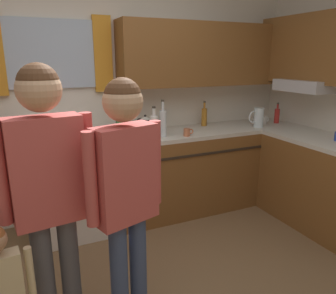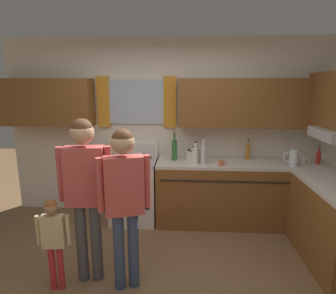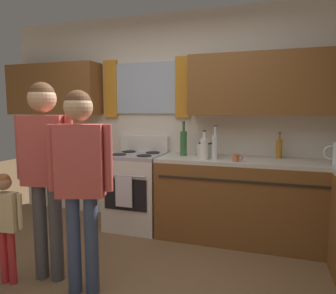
{
  "view_description": "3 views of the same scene",
  "coord_description": "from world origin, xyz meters",
  "px_view_note": "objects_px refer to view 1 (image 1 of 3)",
  "views": [
    {
      "loc": [
        -0.7,
        -1.52,
        1.66
      ],
      "look_at": [
        0.27,
        0.61,
        1.02
      ],
      "focal_mm": 34.96,
      "sensor_mm": 36.0,
      "label": 1
    },
    {
      "loc": [
        0.34,
        -2.3,
        1.94
      ],
      "look_at": [
        0.15,
        0.79,
        1.26
      ],
      "focal_mm": 30.38,
      "sensor_mm": 36.0,
      "label": 2
    },
    {
      "loc": [
        1.13,
        -1.87,
        1.42
      ],
      "look_at": [
        0.3,
        0.69,
        1.1
      ],
      "focal_mm": 33.37,
      "sensor_mm": 36.0,
      "label": 3
    }
  ],
  "objects_px": {
    "mug_ceramic_white": "(263,120)",
    "stove_oven": "(65,187)",
    "cup_terracotta": "(187,132)",
    "bottle_wine_green": "(119,122)",
    "water_pitcher": "(258,117)",
    "small_child": "(1,290)",
    "bottle_sauce_red": "(277,115)",
    "bottle_oil_amber": "(204,116)",
    "bottle_milk_white": "(154,126)",
    "adult_in_plaid": "(126,184)",
    "bottle_tall_clear": "(163,123)",
    "stovetop_kettle": "(145,125)",
    "adult_holding_child": "(48,182)"
  },
  "relations": [
    {
      "from": "mug_ceramic_white",
      "to": "stove_oven",
      "type": "bearing_deg",
      "value": 178.88
    },
    {
      "from": "cup_terracotta",
      "to": "bottle_wine_green",
      "type": "bearing_deg",
      "value": 157.35
    },
    {
      "from": "water_pitcher",
      "to": "small_child",
      "type": "xyz_separation_m",
      "value": [
        -2.63,
        -1.35,
        -0.44
      ]
    },
    {
      "from": "bottle_sauce_red",
      "to": "mug_ceramic_white",
      "type": "bearing_deg",
      "value": 177.27
    },
    {
      "from": "bottle_oil_amber",
      "to": "water_pitcher",
      "type": "relative_size",
      "value": 1.3
    },
    {
      "from": "bottle_milk_white",
      "to": "adult_in_plaid",
      "type": "xyz_separation_m",
      "value": [
        -0.68,
        -1.26,
        -0.03
      ]
    },
    {
      "from": "bottle_tall_clear",
      "to": "mug_ceramic_white",
      "type": "xyz_separation_m",
      "value": [
        1.34,
        0.09,
        -0.09
      ]
    },
    {
      "from": "bottle_tall_clear",
      "to": "adult_in_plaid",
      "type": "relative_size",
      "value": 0.23
    },
    {
      "from": "bottle_sauce_red",
      "to": "cup_terracotta",
      "type": "bearing_deg",
      "value": -172.98
    },
    {
      "from": "cup_terracotta",
      "to": "stovetop_kettle",
      "type": "height_order",
      "value": "stovetop_kettle"
    },
    {
      "from": "bottle_sauce_red",
      "to": "cup_terracotta",
      "type": "relative_size",
      "value": 2.26
    },
    {
      "from": "bottle_oil_amber",
      "to": "bottle_tall_clear",
      "type": "relative_size",
      "value": 0.78
    },
    {
      "from": "bottle_tall_clear",
      "to": "cup_terracotta",
      "type": "xyz_separation_m",
      "value": [
        0.23,
        -0.08,
        -0.1
      ]
    },
    {
      "from": "bottle_tall_clear",
      "to": "stovetop_kettle",
      "type": "relative_size",
      "value": 1.34
    },
    {
      "from": "bottle_tall_clear",
      "to": "small_child",
      "type": "xyz_separation_m",
      "value": [
        -1.46,
        -1.37,
        -0.47
      ]
    },
    {
      "from": "bottle_sauce_red",
      "to": "cup_terracotta",
      "type": "distance_m",
      "value": 1.31
    },
    {
      "from": "bottle_oil_amber",
      "to": "adult_holding_child",
      "type": "height_order",
      "value": "adult_holding_child"
    },
    {
      "from": "bottle_milk_white",
      "to": "small_child",
      "type": "relative_size",
      "value": 0.34
    },
    {
      "from": "adult_holding_child",
      "to": "bottle_oil_amber",
      "type": "bearing_deg",
      "value": 39.35
    },
    {
      "from": "stove_oven",
      "to": "bottle_sauce_red",
      "type": "distance_m",
      "value": 2.56
    },
    {
      "from": "cup_terracotta",
      "to": "mug_ceramic_white",
      "type": "bearing_deg",
      "value": 8.68
    },
    {
      "from": "bottle_sauce_red",
      "to": "bottle_tall_clear",
      "type": "relative_size",
      "value": 0.67
    },
    {
      "from": "adult_holding_child",
      "to": "small_child",
      "type": "xyz_separation_m",
      "value": [
        -0.27,
        -0.17,
        -0.46
      ]
    },
    {
      "from": "mug_ceramic_white",
      "to": "adult_holding_child",
      "type": "bearing_deg",
      "value": -152.91
    },
    {
      "from": "stovetop_kettle",
      "to": "bottle_oil_amber",
      "type": "bearing_deg",
      "value": 10.18
    },
    {
      "from": "water_pitcher",
      "to": "bottle_milk_white",
      "type": "bearing_deg",
      "value": -179.44
    },
    {
      "from": "mug_ceramic_white",
      "to": "adult_holding_child",
      "type": "height_order",
      "value": "adult_holding_child"
    },
    {
      "from": "bottle_oil_amber",
      "to": "bottle_tall_clear",
      "type": "xyz_separation_m",
      "value": [
        -0.65,
        -0.3,
        0.03
      ]
    },
    {
      "from": "adult_in_plaid",
      "to": "small_child",
      "type": "bearing_deg",
      "value": -173.58
    },
    {
      "from": "adult_in_plaid",
      "to": "stovetop_kettle",
      "type": "bearing_deg",
      "value": 65.46
    },
    {
      "from": "bottle_oil_amber",
      "to": "small_child",
      "type": "distance_m",
      "value": 2.73
    },
    {
      "from": "bottle_tall_clear",
      "to": "stovetop_kettle",
      "type": "bearing_deg",
      "value": 128.42
    },
    {
      "from": "bottle_sauce_red",
      "to": "bottle_oil_amber",
      "type": "relative_size",
      "value": 0.86
    },
    {
      "from": "stove_oven",
      "to": "bottle_wine_green",
      "type": "height_order",
      "value": "bottle_wine_green"
    },
    {
      "from": "bottle_sauce_red",
      "to": "adult_holding_child",
      "type": "relative_size",
      "value": 0.15
    },
    {
      "from": "bottle_milk_white",
      "to": "adult_in_plaid",
      "type": "distance_m",
      "value": 1.44
    },
    {
      "from": "bottle_milk_white",
      "to": "small_child",
      "type": "distance_m",
      "value": 1.95
    },
    {
      "from": "bottle_wine_green",
      "to": "bottle_tall_clear",
      "type": "xyz_separation_m",
      "value": [
        0.39,
        -0.18,
        -0.01
      ]
    },
    {
      "from": "adult_holding_child",
      "to": "small_child",
      "type": "relative_size",
      "value": 1.79
    },
    {
      "from": "cup_terracotta",
      "to": "water_pitcher",
      "type": "relative_size",
      "value": 0.49
    },
    {
      "from": "adult_holding_child",
      "to": "cup_terracotta",
      "type": "bearing_deg",
      "value": 38.41
    },
    {
      "from": "bottle_tall_clear",
      "to": "cup_terracotta",
      "type": "height_order",
      "value": "bottle_tall_clear"
    },
    {
      "from": "bottle_oil_amber",
      "to": "small_child",
      "type": "relative_size",
      "value": 0.31
    },
    {
      "from": "bottle_wine_green",
      "to": "stovetop_kettle",
      "type": "distance_m",
      "value": 0.27
    },
    {
      "from": "mug_ceramic_white",
      "to": "stovetop_kettle",
      "type": "height_order",
      "value": "stovetop_kettle"
    },
    {
      "from": "bottle_tall_clear",
      "to": "mug_ceramic_white",
      "type": "relative_size",
      "value": 2.92
    },
    {
      "from": "bottle_oil_amber",
      "to": "mug_ceramic_white",
      "type": "height_order",
      "value": "bottle_oil_amber"
    },
    {
      "from": "bottle_milk_white",
      "to": "water_pitcher",
      "type": "distance_m",
      "value": 1.28
    },
    {
      "from": "bottle_wine_green",
      "to": "bottle_sauce_red",
      "type": "distance_m",
      "value": 1.93
    },
    {
      "from": "stovetop_kettle",
      "to": "adult_holding_child",
      "type": "relative_size",
      "value": 0.17
    }
  ]
}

